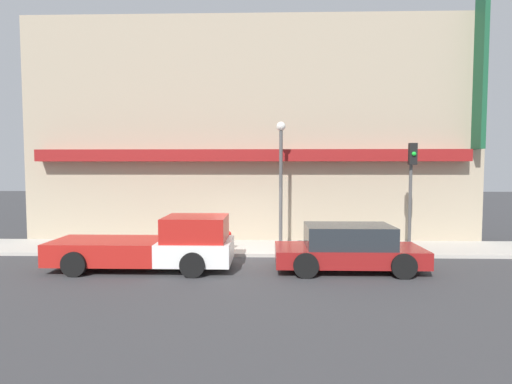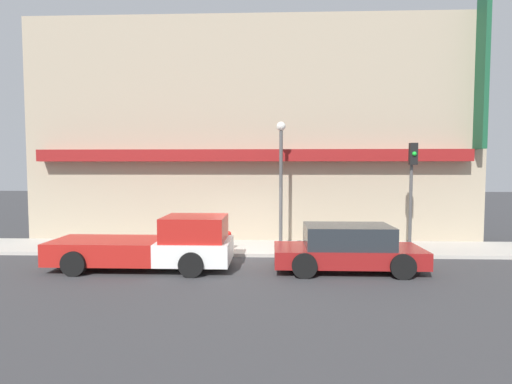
{
  "view_description": "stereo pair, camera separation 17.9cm",
  "coord_description": "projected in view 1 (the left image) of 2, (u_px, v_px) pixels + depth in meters",
  "views": [
    {
      "loc": [
        0.68,
        -14.37,
        3.28
      ],
      "look_at": [
        0.26,
        1.12,
        2.32
      ],
      "focal_mm": 28.0,
      "sensor_mm": 36.0,
      "label": 1
    },
    {
      "loc": [
        0.86,
        -14.36,
        3.28
      ],
      "look_at": [
        0.26,
        1.12,
        2.32
      ],
      "focal_mm": 28.0,
      "sensor_mm": 36.0,
      "label": 2
    }
  ],
  "objects": [
    {
      "name": "ground_plane",
      "position": [
        248.0,
        257.0,
        14.56
      ],
      "size": [
        80.0,
        80.0,
        0.0
      ],
      "primitive_type": "plane",
      "color": "#38383A"
    },
    {
      "name": "sidewalk",
      "position": [
        250.0,
        248.0,
        15.95
      ],
      "size": [
        36.0,
        2.8,
        0.12
      ],
      "color": "#B7B2A8",
      "rests_on": "ground"
    },
    {
      "name": "building",
      "position": [
        252.0,
        133.0,
        18.53
      ],
      "size": [
        19.8,
        3.8,
        10.2
      ],
      "color": "tan",
      "rests_on": "ground"
    },
    {
      "name": "pickup_truck",
      "position": [
        156.0,
        245.0,
        12.85
      ],
      "size": [
        5.76,
        2.15,
        1.72
      ],
      "rotation": [
        0.0,
        0.0,
        0.02
      ],
      "color": "white",
      "rests_on": "ground"
    },
    {
      "name": "parked_car",
      "position": [
        348.0,
        248.0,
        12.69
      ],
      "size": [
        4.63,
        2.1,
        1.46
      ],
      "rotation": [
        0.0,
        0.0,
        0.02
      ],
      "color": "maroon",
      "rests_on": "ground"
    },
    {
      "name": "fire_hydrant",
      "position": [
        229.0,
        240.0,
        15.36
      ],
      "size": [
        0.2,
        0.2,
        0.7
      ],
      "color": "red",
      "rests_on": "sidewalk"
    },
    {
      "name": "street_lamp",
      "position": [
        281.0,
        168.0,
        15.66
      ],
      "size": [
        0.36,
        0.36,
        4.94
      ],
      "color": "#4C4C4C",
      "rests_on": "sidewalk"
    },
    {
      "name": "traffic_light",
      "position": [
        411.0,
        178.0,
        14.82
      ],
      "size": [
        0.28,
        0.42,
        4.05
      ],
      "color": "#4C4C4C",
      "rests_on": "sidewalk"
    }
  ]
}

